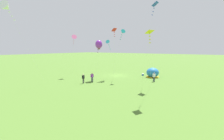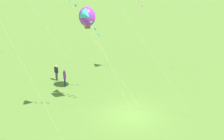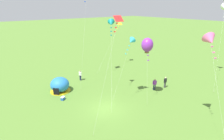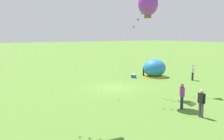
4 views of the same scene
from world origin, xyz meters
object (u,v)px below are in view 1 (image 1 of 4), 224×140
(cooler_box, at_px, (143,75))
(kite_red, at_px, (114,31))
(kite_pink, at_px, (74,38))
(kite_yellow, at_px, (150,35))
(kite_teal, at_px, (123,32))
(popup_tent, at_px, (153,73))
(kite_white, at_px, (6,7))
(person_watching_sky, at_px, (154,77))
(kite_blue, at_px, (155,7))
(person_near_tent, at_px, (83,78))
(kite_purple, at_px, (99,44))
(kite_cyan, at_px, (108,42))
(person_with_toddler, at_px, (92,77))

(cooler_box, relative_size, kite_red, 0.06)
(kite_pink, relative_size, kite_yellow, 1.10)
(kite_red, distance_m, kite_teal, 3.11)
(popup_tent, height_order, kite_white, kite_white)
(person_watching_sky, height_order, kite_blue, kite_blue)
(kite_white, xyz_separation_m, kite_teal, (-6.11, -17.61, -1.82))
(cooler_box, relative_size, person_near_tent, 0.37)
(kite_blue, bearing_deg, kite_teal, -2.60)
(kite_purple, distance_m, kite_cyan, 1.96)
(kite_red, distance_m, kite_yellow, 15.29)
(cooler_box, xyz_separation_m, kite_pink, (12.94, 9.14, 8.47))
(kite_purple, height_order, kite_cyan, kite_cyan)
(cooler_box, distance_m, kite_red, 12.01)
(kite_pink, bearing_deg, kite_white, 108.64)
(person_near_tent, bearing_deg, kite_purple, -88.43)
(person_watching_sky, xyz_separation_m, kite_cyan, (8.95, 2.61, 6.58))
(kite_blue, bearing_deg, kite_pink, 7.22)
(kite_pink, bearing_deg, popup_tent, -151.48)
(kite_purple, relative_size, kite_blue, 0.57)
(kite_red, relative_size, kite_teal, 1.06)
(kite_pink, bearing_deg, kite_blue, -172.78)
(person_with_toddler, bearing_deg, kite_pink, -18.83)
(person_with_toddler, height_order, kite_pink, kite_pink)
(kite_red, bearing_deg, kite_cyan, 87.54)
(person_watching_sky, height_order, kite_cyan, kite_cyan)
(person_with_toddler, bearing_deg, kite_red, -97.91)
(kite_red, xyz_separation_m, kite_cyan, (0.09, 2.11, -2.41))
(cooler_box, distance_m, person_watching_sky, 6.56)
(person_with_toddler, height_order, kite_teal, kite_teal)
(person_watching_sky, height_order, kite_red, kite_red)
(kite_purple, bearing_deg, kite_teal, -152.74)
(cooler_box, xyz_separation_m, person_watching_sky, (-4.31, 4.88, 0.74))
(kite_purple, xyz_separation_m, kite_blue, (-10.61, -1.92, 6.15))
(kite_white, distance_m, kite_purple, 16.07)
(cooler_box, relative_size, kite_purple, 0.08)
(person_with_toddler, bearing_deg, popup_tent, -126.02)
(person_near_tent, relative_size, kite_purple, 0.21)
(popup_tent, relative_size, kite_pink, 0.30)
(person_with_toddler, bearing_deg, person_watching_sky, -144.97)
(kite_red, bearing_deg, cooler_box, -130.17)
(kite_blue, bearing_deg, kite_red, -9.57)
(kite_yellow, bearing_deg, kite_white, 31.33)
(cooler_box, height_order, kite_teal, kite_teal)
(cooler_box, xyz_separation_m, person_with_toddler, (5.42, 11.71, 0.74))
(person_with_toddler, relative_size, kite_yellow, 0.20)
(person_near_tent, bearing_deg, kite_teal, -120.86)
(kite_teal, distance_m, kite_cyan, 3.59)
(kite_teal, bearing_deg, cooler_box, -104.66)
(person_watching_sky, bearing_deg, kite_teal, 16.15)
(person_watching_sky, distance_m, kite_yellow, 12.75)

